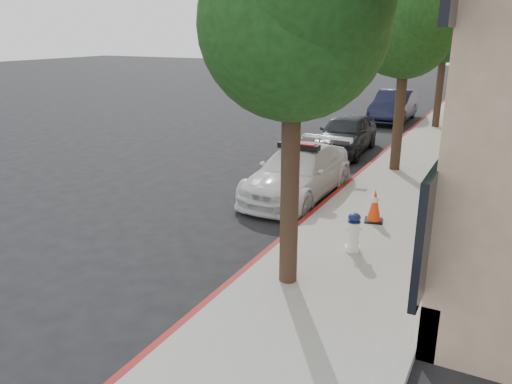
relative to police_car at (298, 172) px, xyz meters
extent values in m
plane|color=black|center=(-1.10, -2.70, -0.64)|extent=(120.00, 120.00, 0.00)
cube|color=gray|center=(2.50, 7.30, -0.57)|extent=(3.20, 50.00, 0.15)
cube|color=maroon|center=(0.96, 7.30, -0.57)|extent=(0.12, 50.00, 0.15)
cylinder|color=black|center=(1.80, -4.70, 1.16)|extent=(0.30, 0.30, 3.30)
sphere|color=#153310|center=(1.80, -4.70, 3.61)|extent=(2.80, 2.80, 2.80)
sphere|color=#153310|center=(1.45, -4.40, 3.31)|extent=(2.10, 2.10, 2.10)
cylinder|color=black|center=(1.80, 3.30, 1.10)|extent=(0.30, 0.30, 3.19)
sphere|color=#153310|center=(1.80, 3.30, 3.50)|extent=(2.60, 2.60, 2.60)
sphere|color=#153310|center=(2.20, 3.00, 3.90)|extent=(2.08, 2.08, 2.08)
sphere|color=#153310|center=(1.45, 3.60, 3.20)|extent=(1.95, 1.95, 1.95)
cylinder|color=black|center=(1.80, 11.30, 1.21)|extent=(0.30, 0.30, 3.41)
sphere|color=#153310|center=(1.80, 11.30, 3.72)|extent=(3.00, 3.00, 3.00)
sphere|color=#153310|center=(2.20, 11.00, 4.12)|extent=(2.40, 2.40, 2.40)
sphere|color=#153310|center=(1.45, 11.60, 3.42)|extent=(2.25, 2.25, 2.25)
imported|color=white|center=(0.00, 0.00, 0.00)|extent=(1.87, 4.43, 1.28)
cube|color=black|center=(0.00, 0.00, 0.69)|extent=(1.10, 0.30, 0.14)
cube|color=#A50A07|center=(0.00, 0.00, 0.75)|extent=(0.90, 0.24, 0.06)
imported|color=black|center=(-0.41, 5.34, 0.05)|extent=(1.85, 4.14, 1.38)
imported|color=black|center=(-0.35, 12.61, 0.09)|extent=(1.64, 4.49, 1.47)
cylinder|color=white|center=(2.42, -3.04, -0.45)|extent=(0.29, 0.29, 0.09)
cylinder|color=white|center=(2.42, -3.04, -0.15)|extent=(0.22, 0.22, 0.51)
ellipsoid|color=navy|center=(2.42, -3.04, 0.19)|extent=(0.24, 0.24, 0.17)
cylinder|color=white|center=(2.42, -3.04, -0.03)|extent=(0.32, 0.21, 0.09)
cylinder|color=white|center=(2.42, -3.04, -0.03)|extent=(0.15, 0.19, 0.09)
cube|color=black|center=(2.38, -1.33, -0.48)|extent=(0.46, 0.46, 0.03)
cone|color=#F83D0D|center=(2.38, -1.33, -0.10)|extent=(0.30, 0.30, 0.71)
cylinder|color=white|center=(2.38, -1.33, 0.02)|extent=(0.16, 0.16, 0.11)
camera|label=1|loc=(4.81, -11.67, 3.52)|focal=35.00mm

